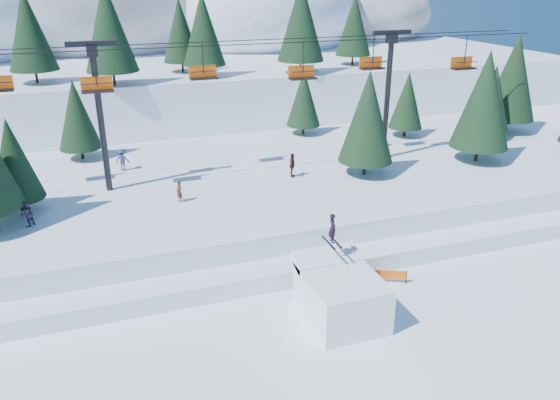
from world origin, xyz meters
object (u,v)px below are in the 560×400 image
object	(u,v)px
jump_kicker	(340,294)
banner_far	(408,253)
banner_near	(382,274)
chairlift	(255,84)

from	to	relation	value
jump_kicker	banner_far	bearing A→B (deg)	31.86
jump_kicker	banner_near	world-z (taller)	jump_kicker
banner_near	jump_kicker	bearing A→B (deg)	-148.94
jump_kicker	banner_near	xyz separation A→B (m)	(3.79, 2.29, -0.81)
banner_near	banner_far	size ratio (longest dim) A/B	0.91
jump_kicker	banner_far	size ratio (longest dim) A/B	1.85
chairlift	banner_far	size ratio (longest dim) A/B	16.10
banner_far	jump_kicker	bearing A→B (deg)	-148.14
banner_near	chairlift	bearing A→B (deg)	103.34
chairlift	jump_kicker	bearing A→B (deg)	-91.57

